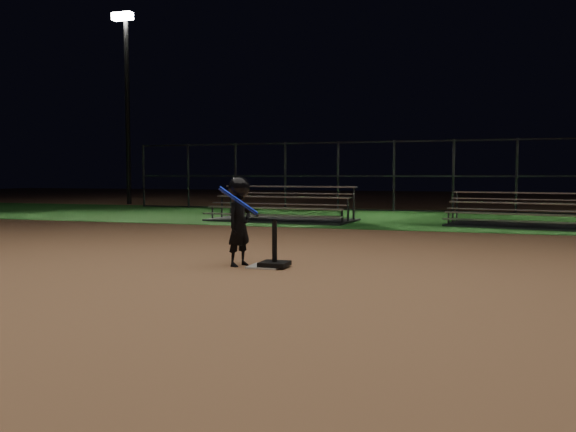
{
  "coord_description": "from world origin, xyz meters",
  "views": [
    {
      "loc": [
        2.79,
        -7.6,
        1.28
      ],
      "look_at": [
        0.0,
        1.0,
        0.65
      ],
      "focal_mm": 36.49,
      "sensor_mm": 36.0,
      "label": 1
    }
  ],
  "objects_px": {
    "light_pole_left": "(126,92)",
    "bleacher_right": "(521,220)",
    "batting_tee": "(275,258)",
    "home_plate": "(266,266)",
    "child_batter": "(239,219)",
    "bleacher_left": "(282,214)"
  },
  "relations": [
    {
      "from": "home_plate",
      "to": "batting_tee",
      "type": "distance_m",
      "value": 0.18
    },
    {
      "from": "bleacher_left",
      "to": "bleacher_right",
      "type": "bearing_deg",
      "value": 5.13
    },
    {
      "from": "child_batter",
      "to": "light_pole_left",
      "type": "distance_m",
      "value": 19.4
    },
    {
      "from": "light_pole_left",
      "to": "bleacher_right",
      "type": "bearing_deg",
      "value": -24.01
    },
    {
      "from": "batting_tee",
      "to": "light_pole_left",
      "type": "relative_size",
      "value": 0.08
    },
    {
      "from": "batting_tee",
      "to": "light_pole_left",
      "type": "distance_m",
      "value": 19.85
    },
    {
      "from": "home_plate",
      "to": "batting_tee",
      "type": "relative_size",
      "value": 0.69
    },
    {
      "from": "bleacher_left",
      "to": "light_pole_left",
      "type": "distance_m",
      "value": 12.86
    },
    {
      "from": "batting_tee",
      "to": "child_batter",
      "type": "bearing_deg",
      "value": 179.76
    },
    {
      "from": "batting_tee",
      "to": "bleacher_right",
      "type": "height_order",
      "value": "bleacher_right"
    },
    {
      "from": "child_batter",
      "to": "bleacher_left",
      "type": "xyz_separation_m",
      "value": [
        -2.01,
        7.83,
        -0.47
      ]
    },
    {
      "from": "home_plate",
      "to": "child_batter",
      "type": "relative_size",
      "value": 0.36
    },
    {
      "from": "home_plate",
      "to": "light_pole_left",
      "type": "relative_size",
      "value": 0.05
    },
    {
      "from": "home_plate",
      "to": "bleacher_left",
      "type": "relative_size",
      "value": 0.11
    },
    {
      "from": "bleacher_left",
      "to": "bleacher_right",
      "type": "relative_size",
      "value": 1.1
    },
    {
      "from": "child_batter",
      "to": "light_pole_left",
      "type": "xyz_separation_m",
      "value": [
        -11.61,
        14.95,
        4.28
      ]
    },
    {
      "from": "home_plate",
      "to": "bleacher_left",
      "type": "distance_m",
      "value": 8.18
    },
    {
      "from": "home_plate",
      "to": "bleacher_left",
      "type": "height_order",
      "value": "bleacher_left"
    },
    {
      "from": "bleacher_right",
      "to": "child_batter",
      "type": "bearing_deg",
      "value": -107.79
    },
    {
      "from": "home_plate",
      "to": "bleacher_right",
      "type": "bearing_deg",
      "value": 64.13
    },
    {
      "from": "bleacher_right",
      "to": "light_pole_left",
      "type": "height_order",
      "value": "light_pole_left"
    },
    {
      "from": "home_plate",
      "to": "child_batter",
      "type": "distance_m",
      "value": 0.77
    }
  ]
}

